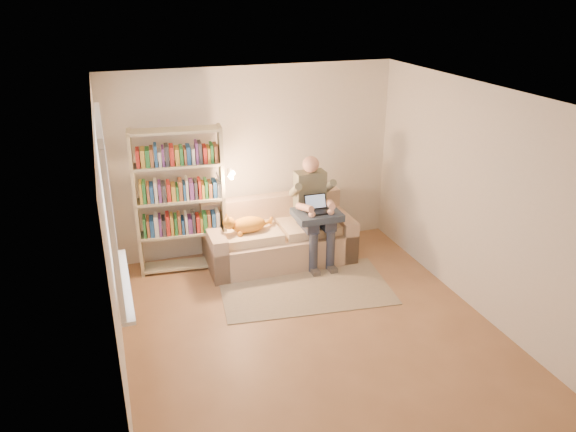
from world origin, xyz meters
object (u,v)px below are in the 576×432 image
object	(u,v)px
cat	(246,224)
sofa	(278,239)
laptop	(317,207)
bookshelf	(180,194)
person	(313,205)

from	to	relation	value
cat	sofa	bearing A→B (deg)	14.75
laptop	bookshelf	size ratio (longest dim) A/B	0.16
person	bookshelf	bearing A→B (deg)	170.02
sofa	person	xyz separation A→B (m)	(0.45, -0.15, 0.51)
bookshelf	laptop	bearing A→B (deg)	-9.22
cat	bookshelf	size ratio (longest dim) A/B	0.37
person	bookshelf	size ratio (longest dim) A/B	0.76
sofa	laptop	size ratio (longest dim) A/B	6.57
person	laptop	distance (m)	0.13
person	laptop	world-z (taller)	person
sofa	laptop	distance (m)	0.75
sofa	person	bearing A→B (deg)	-18.73
sofa	bookshelf	xyz separation A→B (m)	(-1.28, 0.16, 0.76)
sofa	cat	xyz separation A→B (m)	(-0.49, -0.13, 0.34)
person	sofa	bearing A→B (deg)	161.27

